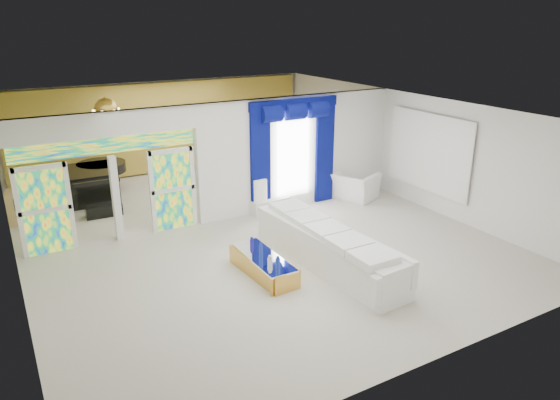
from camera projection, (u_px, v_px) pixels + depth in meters
floor at (245, 230)px, 12.63m from camera, size 12.00×12.00×0.00m
dividing_wall at (299, 151)px, 13.95m from camera, size 5.70×0.18×3.00m
dividing_header at (104, 124)px, 11.20m from camera, size 4.30×0.18×0.55m
stained_panel_left at (45, 210)px, 11.11m from camera, size 0.95×0.04×2.00m
stained_panel_right at (173, 189)px, 12.44m from camera, size 0.95×0.04×2.00m
stained_transom at (106, 146)px, 11.36m from camera, size 4.00×0.05×0.35m
window_pane at (293, 155)px, 13.77m from camera, size 1.00×0.02×2.30m
blue_drape_left at (260, 162)px, 13.29m from camera, size 0.55×0.10×2.80m
blue_drape_right at (324, 152)px, 14.23m from camera, size 0.55×0.10×2.80m
blue_pelmet at (294, 104)px, 13.28m from camera, size 2.60×0.12×0.25m
wall_mirror at (429, 153)px, 13.60m from camera, size 0.04×2.70×1.90m
gold_curtains at (165, 127)px, 16.95m from camera, size 9.70×0.12×2.90m
white_sofa at (327, 249)px, 10.70m from camera, size 1.16×4.11×0.77m
coffee_table at (263, 266)px, 10.38m from camera, size 0.72×1.80×0.39m
console_table at (270, 206)px, 13.75m from camera, size 1.12×0.42×0.36m
table_lamp at (260, 191)px, 13.45m from camera, size 0.36×0.36×0.58m
armchair at (354, 186)px, 14.70m from camera, size 1.38×1.46×0.76m
grand_piano at (91, 184)px, 14.69m from camera, size 1.38×1.77×0.87m
piano_bench at (104, 210)px, 13.48m from camera, size 0.93×0.39×0.31m
tv_console at (20, 207)px, 12.96m from camera, size 0.65×0.60×0.85m
chandelier at (106, 109)px, 13.44m from camera, size 0.60×0.60×0.60m
decanters at (266, 256)px, 10.14m from camera, size 0.18×1.25×0.27m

